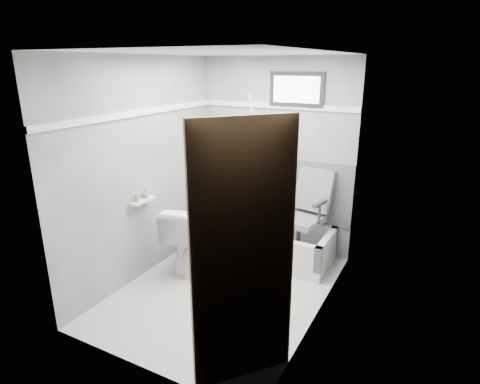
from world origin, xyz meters
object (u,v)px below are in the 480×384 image
Objects in this scene: office_chair at (299,213)px; soap_bottle_b at (145,194)px; door at (257,287)px; soap_bottle_a at (137,197)px; bathtub at (270,241)px; toilet at (190,236)px.

office_chair reaches higher than soap_bottle_b.
door reaches higher than soap_bottle_a.
soap_bottle_b is (-1.05, -1.00, 0.75)m from bathtub.
toilet is at bearing -137.81° from bathtub.
toilet is at bearing 56.32° from soap_bottle_a.
toilet is at bearing 135.94° from door.
soap_bottle_a is 0.14m from soap_bottle_b.
bathtub is 1.00m from toilet.
office_chair is 0.50× the size of door.
office_chair reaches higher than bathtub.
toilet is 8.33× the size of soap_bottle_a.
bathtub is 0.54m from office_chair.
door is 21.06× the size of soap_bottle_a.
door is at bearing 123.54° from toilet.
office_chair is at bearing 40.44° from soap_bottle_a.
toilet reaches higher than bathtub.
door is (0.87, -2.21, 0.79)m from bathtub.
bathtub is at bearing -150.21° from toilet.
office_chair is at bearing 36.95° from soap_bottle_b.
toilet is (-0.73, -0.66, 0.18)m from bathtub.
office_chair is 1.31m from toilet.
bathtub is at bearing 47.40° from soap_bottle_a.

